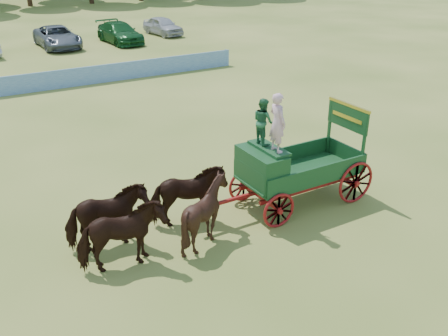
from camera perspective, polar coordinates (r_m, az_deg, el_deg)
ground at (r=13.95m, az=-3.75°, el=-8.92°), size 160.00×160.00×0.00m
horse_lead_left at (r=12.87m, az=-11.66°, el=-7.71°), size 2.28×1.20×1.85m
horse_lead_right at (r=13.78m, az=-13.21°, el=-5.54°), size 2.28×1.20×1.85m
horse_wheel_left at (r=13.66m, az=-2.14°, el=-5.11°), size 2.00×1.86×1.86m
horse_wheel_right at (r=14.52m, az=-4.22°, el=-3.24°), size 2.35×1.42×1.85m
farm_dray at (r=15.21m, az=6.68°, el=0.89°), size 6.00×2.00×3.88m
sponsor_banner at (r=29.62m, az=-21.86°, el=8.92°), size 26.00×0.08×1.05m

